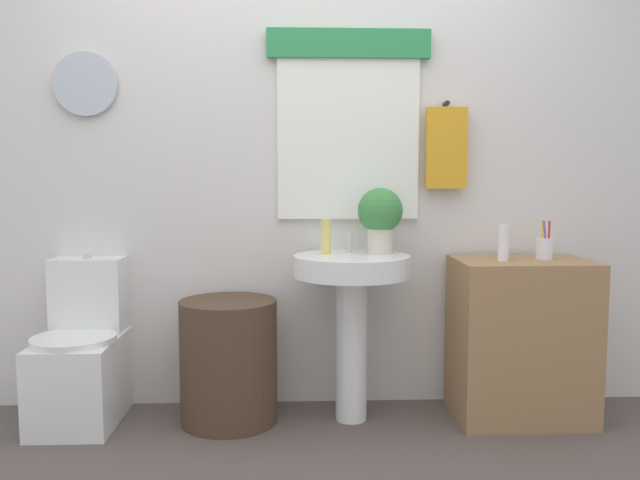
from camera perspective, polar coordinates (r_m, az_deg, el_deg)
back_wall at (r=3.24m, az=-1.60°, el=8.23°), size 4.40×0.18×2.60m
toilet at (r=3.25m, az=-20.71°, el=-10.05°), size 0.38×0.51×0.79m
laundry_hamper at (r=3.07m, az=-8.23°, el=-10.76°), size 0.46×0.46×0.58m
pedestal_sink at (r=3.00m, az=2.87°, el=-4.90°), size 0.55×0.55×0.79m
faucet at (r=3.08m, az=2.70°, el=-0.19°), size 0.03×0.03×0.10m
wooden_cabinet at (r=3.22m, az=17.64°, el=-8.51°), size 0.63×0.44×0.77m
soap_bottle at (r=3.00m, az=0.53°, el=0.32°), size 0.05×0.05×0.17m
potted_plant at (r=3.03m, az=5.45°, el=2.26°), size 0.22×0.22×0.32m
lotion_bottle at (r=3.07m, az=16.21°, el=-0.25°), size 0.05×0.05×0.17m
toothbrush_cup at (r=3.20m, az=19.60°, el=-0.68°), size 0.08×0.08×0.19m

